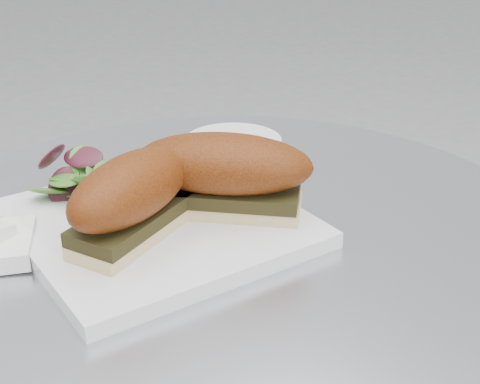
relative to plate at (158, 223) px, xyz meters
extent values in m
cylinder|color=silver|center=(0.06, -0.04, -0.02)|extent=(0.70, 0.70, 0.02)
cube|color=white|center=(0.00, 0.00, 0.00)|extent=(0.27, 0.27, 0.02)
cube|color=beige|center=(-0.04, -0.02, 0.01)|extent=(0.15, 0.11, 0.01)
cube|color=black|center=(-0.04, -0.02, 0.03)|extent=(0.14, 0.11, 0.01)
ellipsoid|color=#6A2D0A|center=(-0.04, -0.02, 0.06)|extent=(0.17, 0.13, 0.06)
cube|color=beige|center=(0.06, -0.03, 0.01)|extent=(0.16, 0.15, 0.01)
cube|color=black|center=(0.06, -0.03, 0.03)|extent=(0.16, 0.15, 0.01)
ellipsoid|color=#6A2D0A|center=(0.06, -0.03, 0.06)|extent=(0.19, 0.18, 0.06)
cylinder|color=white|center=(0.19, 0.14, 0.00)|extent=(0.13, 0.13, 0.01)
camera|label=1|loc=(-0.28, -0.53, 0.32)|focal=50.00mm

